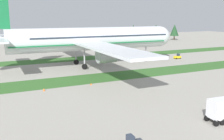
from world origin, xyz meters
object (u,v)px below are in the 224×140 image
Objects in this scene: airliner at (87,39)px; taxiway_marker_0 at (44,90)px; pushback_tractor at (178,57)px; ground_crew_marshaller at (221,112)px; taxiway_marker_1 at (91,84)px.

airliner is 119.60× the size of taxiway_marker_0.
airliner reaches higher than pushback_tractor.
airliner is 43.70× the size of ground_crew_marshaller.
airliner is 24.79m from taxiway_marker_1.
taxiway_marker_0 is at bearing 112.82° from pushback_tractor.
ground_crew_marshaller is 34.86m from taxiway_marker_0.
airliner is 36.60m from pushback_tractor.
airliner is at bearing 90.00° from pushback_tractor.
airliner is at bearing -24.49° from ground_crew_marshaller.
taxiway_marker_1 is at bearing -17.86° from airliner.
ground_crew_marshaller is at bearing -50.71° from taxiway_marker_0.
taxiway_marker_0 is at bearing -38.49° from airliner.
pushback_tractor reaches higher than ground_crew_marshaller.
ground_crew_marshaller is (3.89, -49.41, -7.79)m from airliner.
taxiway_marker_1 is at bearing 1.81° from taxiway_marker_0.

